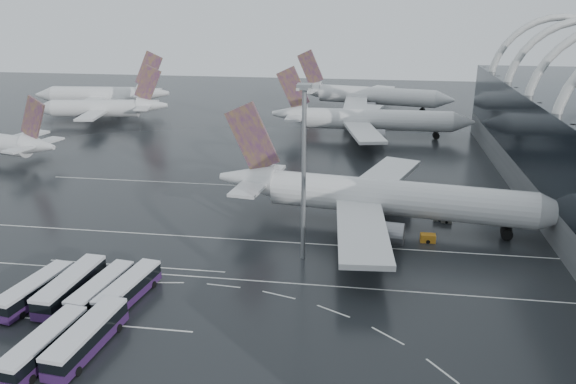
# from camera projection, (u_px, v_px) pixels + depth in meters

# --- Properties ---
(ground) EXTENTS (420.00, 420.00, 0.00)m
(ground) POSITION_uv_depth(u_px,v_px,m) (291.00, 277.00, 82.51)
(ground) COLOR black
(ground) RESTS_ON ground
(lane_marking_near) EXTENTS (120.00, 0.25, 0.01)m
(lane_marking_near) POSITION_uv_depth(u_px,v_px,m) (289.00, 283.00, 80.64)
(lane_marking_near) COLOR silver
(lane_marking_near) RESTS_ON ground
(lane_marking_mid) EXTENTS (120.00, 0.25, 0.01)m
(lane_marking_mid) POSITION_uv_depth(u_px,v_px,m) (301.00, 243.00, 93.71)
(lane_marking_mid) COLOR silver
(lane_marking_mid) RESTS_ON ground
(lane_marking_far) EXTENTS (120.00, 0.25, 0.01)m
(lane_marking_far) POSITION_uv_depth(u_px,v_px,m) (317.00, 189.00, 119.86)
(lane_marking_far) COLOR silver
(lane_marking_far) RESTS_ON ground
(bus_bay_line_south) EXTENTS (28.00, 0.25, 0.01)m
(bus_bay_line_south) POSITION_uv_depth(u_px,v_px,m) (86.00, 323.00, 70.83)
(bus_bay_line_south) COLOR silver
(bus_bay_line_south) RESTS_ON ground
(bus_bay_line_north) EXTENTS (28.00, 0.25, 0.01)m
(bus_bay_line_north) POSITION_uv_depth(u_px,v_px,m) (136.00, 266.00, 85.77)
(bus_bay_line_north) COLOR silver
(bus_bay_line_north) RESTS_ON ground
(airliner_main) EXTENTS (62.95, 54.74, 21.32)m
(airliner_main) POSITION_uv_depth(u_px,v_px,m) (380.00, 198.00, 99.10)
(airliner_main) COLOR silver
(airliner_main) RESTS_ON ground
(airliner_gate_b) EXTENTS (57.98, 52.37, 20.21)m
(airliner_gate_b) POSITION_uv_depth(u_px,v_px,m) (368.00, 120.00, 162.38)
(airliner_gate_b) COLOR silver
(airliner_gate_b) RESTS_ON ground
(airliner_gate_c) EXTENTS (58.20, 52.82, 20.82)m
(airliner_gate_c) POSITION_uv_depth(u_px,v_px,m) (368.00, 96.00, 200.86)
(airliner_gate_c) COLOR silver
(airliner_gate_c) RESTS_ON ground
(jet_remote_mid) EXTENTS (43.04, 34.77, 18.72)m
(jet_remote_mid) POSITION_uv_depth(u_px,v_px,m) (104.00, 108.00, 180.64)
(jet_remote_mid) COLOR silver
(jet_remote_mid) RESTS_ON ground
(jet_remote_far) EXTENTS (48.86, 39.37, 21.28)m
(jet_remote_far) POSITION_uv_depth(u_px,v_px,m) (104.00, 96.00, 199.63)
(jet_remote_far) COLOR silver
(jet_remote_far) RESTS_ON ground
(bus_row_near_a) EXTENTS (4.90, 12.98, 3.12)m
(bus_row_near_a) POSITION_uv_depth(u_px,v_px,m) (34.00, 290.00, 75.26)
(bus_row_near_a) COLOR #2C143F
(bus_row_near_a) RESTS_ON ground
(bus_row_near_b) EXTENTS (3.98, 13.85, 3.37)m
(bus_row_near_b) POSITION_uv_depth(u_px,v_px,m) (71.00, 286.00, 76.09)
(bus_row_near_b) COLOR #2C143F
(bus_row_near_b) RESTS_ON ground
(bus_row_near_c) EXTENTS (4.37, 12.77, 3.08)m
(bus_row_near_c) POSITION_uv_depth(u_px,v_px,m) (101.00, 289.00, 75.52)
(bus_row_near_c) COLOR #2C143F
(bus_row_near_c) RESTS_ON ground
(bus_row_near_d) EXTENTS (4.69, 13.05, 3.14)m
(bus_row_near_d) POSITION_uv_depth(u_px,v_px,m) (128.00, 289.00, 75.54)
(bus_row_near_d) COLOR #2C143F
(bus_row_near_d) RESTS_ON ground
(bus_row_far_b) EXTENTS (4.30, 13.13, 3.17)m
(bus_row_far_b) POSITION_uv_depth(u_px,v_px,m) (44.00, 345.00, 63.37)
(bus_row_far_b) COLOR #2C143F
(bus_row_far_b) RESTS_ON ground
(bus_row_far_c) EXTENTS (4.31, 13.72, 3.32)m
(bus_row_far_c) POSITION_uv_depth(u_px,v_px,m) (87.00, 337.00, 64.75)
(bus_row_far_c) COLOR #2C143F
(bus_row_far_c) RESTS_ON ground
(floodlight_mast) EXTENTS (2.09, 2.09, 27.27)m
(floodlight_mast) POSITION_uv_depth(u_px,v_px,m) (304.00, 153.00, 82.83)
(floodlight_mast) COLOR gray
(floodlight_mast) RESTS_ON ground
(gse_cart_belly_a) EXTENTS (2.51, 1.48, 1.37)m
(gse_cart_belly_a) POSITION_uv_depth(u_px,v_px,m) (428.00, 238.00, 94.03)
(gse_cart_belly_a) COLOR #BF7619
(gse_cart_belly_a) RESTS_ON ground
(gse_cart_belly_b) EXTENTS (2.11, 1.25, 1.15)m
(gse_cart_belly_b) POSITION_uv_depth(u_px,v_px,m) (440.00, 217.00, 103.05)
(gse_cart_belly_b) COLOR slate
(gse_cart_belly_b) RESTS_ON ground
(gse_cart_belly_d) EXTENTS (1.91, 1.13, 1.04)m
(gse_cart_belly_d) POSITION_uv_depth(u_px,v_px,m) (446.00, 220.00, 102.15)
(gse_cart_belly_d) COLOR slate
(gse_cart_belly_d) RESTS_ON ground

